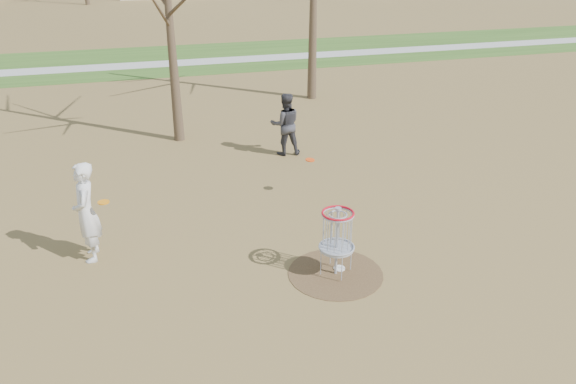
{
  "coord_description": "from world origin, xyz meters",
  "views": [
    {
      "loc": [
        -3.36,
        -8.37,
        5.84
      ],
      "look_at": [
        -0.5,
        1.5,
        1.1
      ],
      "focal_mm": 35.0,
      "sensor_mm": 36.0,
      "label": 1
    }
  ],
  "objects_px": {
    "player_throwing": "(285,124)",
    "disc_golf_basket": "(337,231)",
    "disc_grounded": "(339,268)",
    "player_standing": "(86,212)"
  },
  "relations": [
    {
      "from": "disc_grounded",
      "to": "disc_golf_basket",
      "type": "distance_m",
      "value": 0.91
    },
    {
      "from": "player_throwing",
      "to": "disc_golf_basket",
      "type": "xyz_separation_m",
      "value": [
        -0.83,
        -6.38,
        0.01
      ]
    },
    {
      "from": "player_standing",
      "to": "disc_grounded",
      "type": "height_order",
      "value": "player_standing"
    },
    {
      "from": "player_throwing",
      "to": "disc_grounded",
      "type": "relative_size",
      "value": 8.18
    },
    {
      "from": "player_throwing",
      "to": "disc_grounded",
      "type": "xyz_separation_m",
      "value": [
        -0.71,
        -6.26,
        -0.88
      ]
    },
    {
      "from": "disc_grounded",
      "to": "disc_golf_basket",
      "type": "xyz_separation_m",
      "value": [
        -0.13,
        -0.12,
        0.89
      ]
    },
    {
      "from": "player_standing",
      "to": "disc_golf_basket",
      "type": "bearing_deg",
      "value": 67.0
    },
    {
      "from": "disc_grounded",
      "to": "player_throwing",
      "type": "bearing_deg",
      "value": 83.54
    },
    {
      "from": "player_throwing",
      "to": "disc_golf_basket",
      "type": "relative_size",
      "value": 1.33
    },
    {
      "from": "player_standing",
      "to": "disc_golf_basket",
      "type": "xyz_separation_m",
      "value": [
        4.41,
        -1.89,
        -0.09
      ]
    }
  ]
}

